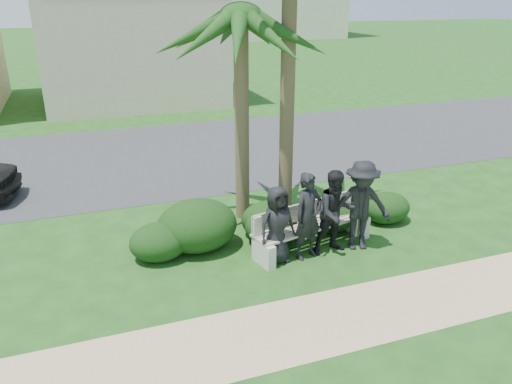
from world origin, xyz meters
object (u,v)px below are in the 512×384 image
man_b (308,216)px  palm_left (241,18)px  man_a (277,225)px  man_c (336,212)px  man_d (361,206)px  park_bench (313,229)px

man_b → palm_left: bearing=88.6°
man_a → palm_left: (0.05, 2.27, 3.68)m
man_c → man_b: bearing=178.9°
palm_left → man_b: bearing=-75.5°
man_d → palm_left: palm_left is taller
park_bench → man_a: bearing=-175.3°
man_a → man_d: man_d is taller
park_bench → man_c: man_c is taller
park_bench → man_b: size_ratio=1.56×
man_c → palm_left: 4.42m
park_bench → man_a: man_a is taller
man_d → man_a: bearing=-166.3°
man_d → palm_left: bearing=142.4°
man_b → park_bench: bearing=33.6°
park_bench → palm_left: 4.59m
park_bench → man_d: man_d is taller
man_a → man_b: bearing=-13.2°
man_b → man_c: size_ratio=1.02×
park_bench → man_d: (0.89, -0.34, 0.53)m
park_bench → man_c: bearing=-55.0°
man_c → park_bench: bearing=135.5°
man_c → man_a: bearing=176.8°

